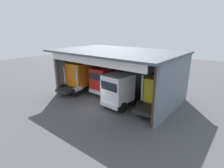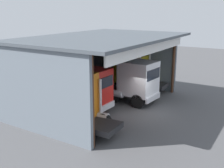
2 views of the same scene
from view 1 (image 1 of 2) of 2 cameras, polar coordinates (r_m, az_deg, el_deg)
The scene contains 8 objects.
ground_plane at distance 18.49m, azimuth -5.53°, elevation -7.60°, with size 80.00×80.00×0.00m, color #4C4C4F.
workshop_shed at distance 20.83m, azimuth 3.35°, elevation 6.32°, with size 13.83×9.26×5.56m.
truck_orange_right_bay at distance 22.96m, azimuth -10.89°, elevation 2.41°, with size 2.84×4.74×3.73m.
truck_red_center_left_bay at distance 21.74m, azimuth -2.40°, elevation 1.27°, with size 2.49×5.27×3.36m.
truck_white_center_right_bay at distance 17.83m, azimuth 2.30°, elevation -2.02°, with size 2.62×4.93×3.52m.
truck_yellow_yard_outside at distance 17.93m, azimuth 14.56°, elevation -2.79°, with size 2.74×4.98×3.67m.
oil_drum at distance 23.55m, azimuth 6.92°, elevation -0.91°, with size 0.58×0.58×0.92m, color gold.
tool_cart at distance 21.36m, azimuth 14.69°, elevation -3.17°, with size 0.90×0.60×1.00m, color black.
Camera 1 is at (11.82, -11.94, 7.72)m, focal length 28.19 mm.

